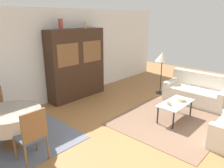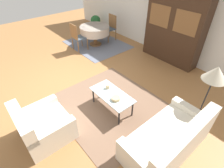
{
  "view_description": "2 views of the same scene",
  "coord_description": "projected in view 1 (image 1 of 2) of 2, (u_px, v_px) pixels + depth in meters",
  "views": [
    {
      "loc": [
        -3.42,
        -1.91,
        2.48
      ],
      "look_at": [
        0.2,
        1.4,
        0.95
      ],
      "focal_mm": 35.0,
      "sensor_mm": 36.0,
      "label": 1
    },
    {
      "loc": [
        3.58,
        -1.65,
        3.06
      ],
      "look_at": [
        1.29,
        0.28,
        0.75
      ],
      "focal_mm": 28.0,
      "sensor_mm": 36.0,
      "label": 2
    }
  ],
  "objects": [
    {
      "name": "display_cabinet",
      "position": [
        76.0,
        64.0,
        6.7
      ],
      "size": [
        1.9,
        0.48,
        2.12
      ],
      "color": "#382316",
      "rests_on": "ground_plane"
    },
    {
      "name": "vase_tall",
      "position": [
        61.0,
        24.0,
        6.01
      ],
      "size": [
        0.13,
        0.13,
        0.29
      ],
      "color": "#9E4238",
      "rests_on": "display_cabinet"
    },
    {
      "name": "dining_chair_near",
      "position": [
        32.0,
        133.0,
        3.7
      ],
      "size": [
        0.44,
        0.44,
        1.0
      ],
      "color": "brown",
      "rests_on": "dining_rug"
    },
    {
      "name": "cup",
      "position": [
        169.0,
        103.0,
        5.19
      ],
      "size": [
        0.09,
        0.09,
        0.09
      ],
      "color": "tan",
      "rests_on": "coffee_table"
    },
    {
      "name": "dining_table",
      "position": [
        11.0,
        118.0,
        4.21
      ],
      "size": [
        1.14,
        1.14,
        0.74
      ],
      "color": "brown",
      "rests_on": "dining_rug"
    },
    {
      "name": "vase_short",
      "position": [
        85.0,
        25.0,
        6.65
      ],
      "size": [
        0.09,
        0.09,
        0.19
      ],
      "color": "tan",
      "rests_on": "display_cabinet"
    },
    {
      "name": "wall_back",
      "position": [
        51.0,
        57.0,
        6.31
      ],
      "size": [
        10.0,
        0.06,
        2.7
      ],
      "color": "white",
      "rests_on": "ground_plane"
    },
    {
      "name": "coffee_table",
      "position": [
        176.0,
        104.0,
        5.34
      ],
      "size": [
        1.06,
        0.53,
        0.45
      ],
      "color": "black",
      "rests_on": "area_rug"
    },
    {
      "name": "couch",
      "position": [
        196.0,
        92.0,
        6.49
      ],
      "size": [
        0.86,
        1.74,
        0.86
      ],
      "rotation": [
        0.0,
        0.0,
        1.57
      ],
      "color": "silver",
      "rests_on": "ground_plane"
    },
    {
      "name": "bowl",
      "position": [
        181.0,
        100.0,
        5.42
      ],
      "size": [
        0.19,
        0.19,
        0.07
      ],
      "color": "tan",
      "rests_on": "coffee_table"
    },
    {
      "name": "area_rug",
      "position": [
        171.0,
        121.0,
        5.4
      ],
      "size": [
        2.58,
        2.33,
        0.01
      ],
      "color": "brown",
      "rests_on": "ground_plane"
    },
    {
      "name": "ground_plane",
      "position": [
        157.0,
        145.0,
        4.37
      ],
      "size": [
        14.0,
        14.0,
        0.0
      ],
      "primitive_type": "plane",
      "color": "#9E6B3D"
    },
    {
      "name": "dining_rug",
      "position": [
        15.0,
        143.0,
        4.45
      ],
      "size": [
        2.37,
        1.92,
        0.01
      ],
      "color": "slate",
      "rests_on": "ground_plane"
    },
    {
      "name": "floor_lamp",
      "position": [
        162.0,
        58.0,
        6.99
      ],
      "size": [
        0.45,
        0.45,
        1.38
      ],
      "color": "black",
      "rests_on": "ground_plane"
    }
  ]
}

